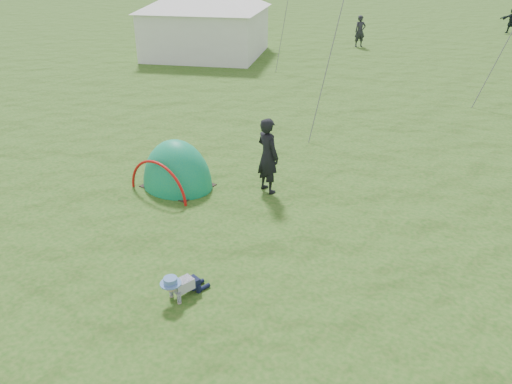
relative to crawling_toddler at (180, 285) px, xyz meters
The scene contains 9 objects.
ground 0.40m from the crawling_toddler, 113.82° to the left, with size 140.00×140.00×0.00m, color #1C4F13.
crawling_toddler is the anchor object (origin of this frame).
popup_tent 4.55m from the crawling_toddler, 130.38° to the left, with size 1.90×1.57×2.46m, color #01866F.
standing_adult 4.56m from the crawling_toddler, 100.88° to the left, with size 0.69×0.45×1.89m, color black.
event_marquee 21.35m from the crawling_toddler, 125.40° to the left, with size 6.17×6.17×4.24m, color white, non-canonical shape.
crowd_person_0 24.86m from the crawling_toddler, 104.12° to the left, with size 0.66×0.43×1.80m, color #23252C.
crowd_person_7 34.60m from the crawling_toddler, 124.50° to the left, with size 0.86×0.67×1.77m, color black.
crowd_person_8 36.21m from the crawling_toddler, 126.00° to the left, with size 0.95×0.40×1.63m, color black.
crowd_person_13 29.11m from the crawling_toddler, 124.36° to the left, with size 0.79×0.62×1.63m, color #3E302A.
Camera 1 is at (4.92, -5.56, 5.57)m, focal length 35.00 mm.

